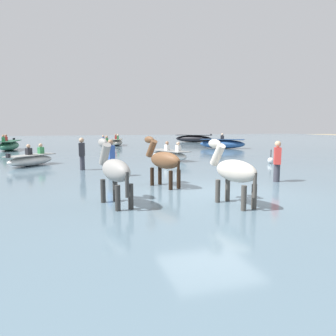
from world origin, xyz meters
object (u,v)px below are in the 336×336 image
object	(u,v)px
horse_lead_pinto	(234,172)
boat_far_inshore	(106,145)
boat_near_starboard	(222,144)
channel_buoy	(271,160)
horse_trailing_grey	(115,172)
boat_mid_outer	(117,142)
boat_distant_east	(169,155)
person_onlooker_left	(111,161)
person_wading_close	(277,164)
horse_flank_bay	(164,162)
boat_distant_west	(194,139)
person_onlooker_right	(82,156)
boat_near_port	(31,160)
boat_mid_channel	(9,145)

from	to	relation	value
horse_lead_pinto	boat_far_inshore	distance (m)	19.45
horse_lead_pinto	boat_near_starboard	size ratio (longest dim) A/B	0.48
boat_far_inshore	channel_buoy	xyz separation A→B (m)	(6.47, -12.66, -0.14)
horse_lead_pinto	horse_trailing_grey	distance (m)	2.71
boat_mid_outer	boat_distant_east	size ratio (longest dim) A/B	1.10
horse_trailing_grey	boat_far_inshore	bearing A→B (deg)	84.55
person_onlooker_left	person_wading_close	distance (m)	5.69
horse_flank_bay	person_wading_close	xyz separation A→B (m)	(3.75, -0.25, -0.19)
horse_flank_bay	boat_near_starboard	bearing A→B (deg)	57.73
horse_trailing_grey	boat_distant_west	world-z (taller)	horse_trailing_grey
horse_flank_bay	person_onlooker_right	bearing A→B (deg)	116.27
boat_distant_east	horse_trailing_grey	bearing A→B (deg)	-114.32
boat_near_port	person_onlooker_left	size ratio (longest dim) A/B	1.44
boat_near_starboard	person_onlooker_right	bearing A→B (deg)	-138.67
boat_near_starboard	person_wading_close	xyz separation A→B (m)	(-5.29, -14.57, 0.19)
horse_lead_pinto	boat_distant_west	bearing A→B (deg)	70.41
horse_trailing_grey	boat_near_port	xyz separation A→B (m)	(-2.70, 8.47, -0.50)
boat_distant_west	boat_distant_east	bearing A→B (deg)	-115.29
boat_mid_channel	boat_near_starboard	size ratio (longest dim) A/B	1.08
horse_lead_pinto	horse_trailing_grey	xyz separation A→B (m)	(-2.59, 0.77, 0.01)
horse_flank_bay	boat_far_inshore	world-z (taller)	horse_flank_bay
boat_distant_east	boat_near_starboard	xyz separation A→B (m)	(6.69, 7.23, 0.09)
boat_near_port	boat_mid_channel	bearing A→B (deg)	104.07
horse_trailing_grey	boat_distant_west	xyz separation A→B (m)	(12.19, 26.19, -0.37)
boat_mid_channel	boat_distant_east	distance (m)	13.72
horse_lead_pinto	boat_distant_west	world-z (taller)	horse_lead_pinto
horse_flank_bay	boat_mid_channel	distance (m)	18.51
person_wading_close	boat_mid_outer	bearing A→B (deg)	96.23
horse_trailing_grey	boat_near_starboard	size ratio (longest dim) A/B	0.49
horse_flank_bay	boat_mid_channel	bearing A→B (deg)	112.28
boat_distant_east	boat_near_starboard	size ratio (longest dim) A/B	0.79
boat_near_port	channel_buoy	distance (m)	11.24
boat_mid_outer	person_wading_close	world-z (taller)	person_wading_close
boat_mid_channel	channel_buoy	distance (m)	18.78
boat_far_inshore	boat_mid_channel	distance (m)	7.12
boat_distant_east	boat_near_port	xyz separation A→B (m)	(-6.74, -0.45, -0.01)
boat_near_port	boat_distant_west	bearing A→B (deg)	49.94
boat_far_inshore	person_onlooker_left	world-z (taller)	person_onlooker_left
person_onlooker_right	person_wading_close	size ratio (longest dim) A/B	1.00
boat_distant_west	boat_near_starboard	world-z (taller)	boat_near_starboard
boat_mid_outer	boat_far_inshore	bearing A→B (deg)	-109.76
boat_far_inshore	boat_distant_west	xyz separation A→B (m)	(10.41, 7.53, 0.10)
boat_far_inshore	person_wading_close	distance (m)	17.46
person_onlooker_left	channel_buoy	distance (m)	8.03
boat_mid_channel	boat_distant_west	bearing A→B (deg)	22.42
horse_flank_bay	person_wading_close	world-z (taller)	horse_flank_bay
boat_far_inshore	boat_near_starboard	world-z (taller)	boat_near_starboard
boat_mid_outer	boat_mid_channel	bearing A→B (deg)	-157.45
boat_far_inshore	boat_near_port	size ratio (longest dim) A/B	1.26
boat_distant_west	person_wading_close	world-z (taller)	person_wading_close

